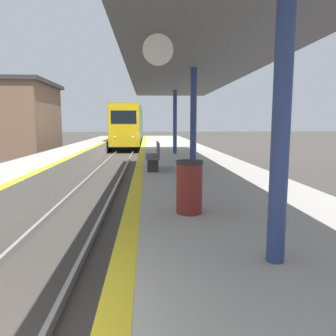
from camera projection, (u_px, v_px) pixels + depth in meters
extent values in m
cube|color=black|center=(130.00, 144.00, 36.81)|extent=(2.26, 16.66, 0.55)
cube|color=#477247|center=(130.00, 125.00, 36.52)|extent=(2.66, 18.51, 3.71)
cube|color=gold|center=(124.00, 125.00, 27.44)|extent=(2.60, 0.16, 3.63)
cube|color=black|center=(124.00, 117.00, 27.30)|extent=(2.13, 0.06, 1.11)
cube|color=gray|center=(129.00, 107.00, 36.25)|extent=(2.26, 17.59, 0.24)
sphere|color=white|center=(115.00, 137.00, 27.48)|extent=(0.18, 0.18, 0.18)
sphere|color=white|center=(133.00, 137.00, 27.57)|extent=(0.18, 0.18, 0.18)
cylinder|color=navy|center=(281.00, 118.00, 3.52)|extent=(0.20, 0.20, 3.24)
cylinder|color=navy|center=(193.00, 121.00, 10.20)|extent=(0.20, 0.20, 3.24)
cylinder|color=navy|center=(175.00, 122.00, 16.87)|extent=(0.20, 0.20, 3.24)
cube|color=#515156|center=(194.00, 65.00, 9.96)|extent=(4.11, 20.25, 0.20)
cylinder|color=white|center=(158.00, 50.00, 5.94)|extent=(0.56, 0.04, 0.56)
cylinder|color=maroon|center=(189.00, 189.00, 5.69)|extent=(0.45, 0.45, 0.86)
cylinder|color=#262626|center=(189.00, 162.00, 5.63)|extent=(0.47, 0.47, 0.06)
cube|color=#4C4C51|center=(152.00, 157.00, 11.13)|extent=(0.44, 1.55, 0.08)
cube|color=#4C4C51|center=(158.00, 149.00, 11.11)|extent=(0.06, 1.55, 0.44)
cube|color=#262628|center=(153.00, 166.00, 10.55)|extent=(0.35, 0.08, 0.40)
cube|color=#262628|center=(152.00, 161.00, 11.78)|extent=(0.35, 0.08, 0.40)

